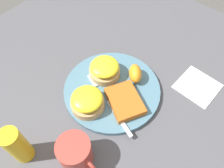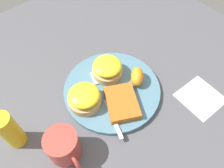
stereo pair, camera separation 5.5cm
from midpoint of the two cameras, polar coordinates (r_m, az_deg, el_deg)
The scene contains 10 objects.
ground_plane at distance 0.63m, azimuth 2.47°, elevation -1.93°, with size 1.10×1.10×0.00m, color #4C4C51.
plate at distance 0.63m, azimuth 2.49°, elevation -1.58°, with size 0.27×0.27×0.01m, color slate.
sandwich_benedict_left at distance 0.63m, azimuth 1.25°, elevation 3.91°, with size 0.09×0.09×0.05m.
sandwich_benedict_right at distance 0.57m, azimuth -4.53°, elevation -3.75°, with size 0.09×0.09×0.05m.
hashbrown_patty at distance 0.59m, azimuth 5.25°, elevation -5.04°, with size 0.11×0.08×0.02m, color #B55D1D.
orange_wedge at distance 0.62m, azimuth 9.09°, elevation 1.80°, with size 0.06×0.04×0.04m, color orange.
fork at distance 0.60m, azimuth 0.63°, elevation -3.77°, with size 0.21×0.09×0.00m.
cup at distance 0.52m, azimuth -9.58°, elevation -15.97°, with size 0.10×0.08×0.08m.
napkin at distance 0.68m, azimuth 24.31°, elevation -3.36°, with size 0.11×0.11×0.00m, color white.
condiment_bottle at distance 0.55m, azimuth -22.58°, elevation -11.38°, with size 0.04×0.04×0.12m, color gold.
Camera 2 is at (0.26, -0.23, 0.53)m, focal length 35.00 mm.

